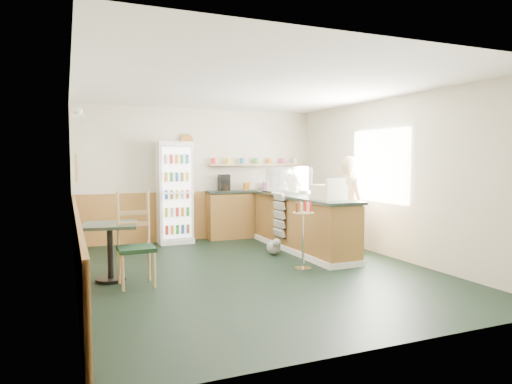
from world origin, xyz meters
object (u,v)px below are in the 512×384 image
cash_register (329,192)px  cafe_table (110,241)px  cafe_chair (135,236)px  display_case (288,180)px  shopkeeper (351,205)px  drinks_fridge (175,193)px  condiment_stand (303,226)px

cash_register → cafe_table: bearing=171.1°
cafe_chair → cash_register: bearing=2.9°
display_case → cafe_table: (-3.40, -1.40, -0.70)m
cash_register → shopkeeper: bearing=22.4°
drinks_fridge → condiment_stand: drinks_fridge is taller
drinks_fridge → cafe_table: drinks_fridge is taller
drinks_fridge → cafe_chair: bearing=-112.5°
cash_register → condiment_stand: size_ratio=0.44×
shopkeeper → cafe_chair: size_ratio=1.38×
condiment_stand → cafe_table: bearing=171.6°
display_case → condiment_stand: display_case is taller
drinks_fridge → shopkeeper: 3.44m
cafe_table → condiment_stand: bearing=-8.4°
display_case → condiment_stand: 2.01m
display_case → cafe_chair: (-3.11, -1.69, -0.61)m
cash_register → condiment_stand: cash_register is taller
cafe_chair → shopkeeper: bearing=8.2°
drinks_fridge → display_case: 2.25m
cafe_table → cafe_chair: cafe_chair is taller
shopkeeper → cafe_chair: shopkeeper is taller
cash_register → shopkeeper: (0.70, 0.40, -0.27)m
drinks_fridge → cafe_table: 2.91m
cash_register → display_case: bearing=82.7°
cash_register → cafe_table: 3.45m
shopkeeper → cafe_table: bearing=92.8°
shopkeeper → cafe_table: (-4.10, -0.30, -0.30)m
display_case → condiment_stand: size_ratio=0.88×
cash_register → condiment_stand: (-0.63, -0.31, -0.48)m
display_case → drinks_fridge: bearing=150.9°
display_case → cafe_chair: size_ratio=0.71×
cafe_chair → cafe_table: bearing=135.1°
cafe_chair → drinks_fridge: bearing=66.9°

